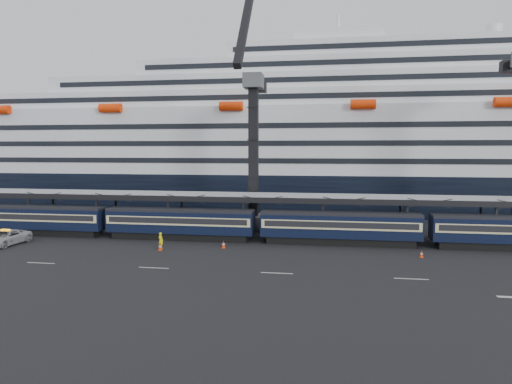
% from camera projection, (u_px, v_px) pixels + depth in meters
% --- Properties ---
extents(ground, '(260.00, 260.00, 0.00)m').
position_uv_depth(ground, '(425.00, 268.00, 44.02)').
color(ground, black).
rests_on(ground, ground).
extents(train, '(133.05, 3.00, 4.05)m').
position_uv_depth(train, '(368.00, 227.00, 54.38)').
color(train, black).
rests_on(train, ground).
extents(canopy, '(130.00, 6.25, 5.53)m').
position_uv_depth(canopy, '(404.00, 199.00, 57.30)').
color(canopy, gray).
rests_on(canopy, ground).
extents(cruise_ship, '(214.09, 28.84, 34.00)m').
position_uv_depth(cruise_ship, '(372.00, 145.00, 88.26)').
color(cruise_ship, black).
rests_on(cruise_ship, ground).
extents(crane_dark_near, '(4.50, 17.75, 35.08)m').
position_uv_depth(crane_dark_near, '(253.00, 146.00, 64.33)').
color(crane_dark_near, '#47494E').
rests_on(crane_dark_near, ground).
extents(pickup_truck, '(3.23, 6.47, 1.76)m').
position_uv_depth(pickup_truck, '(6.00, 238.00, 54.65)').
color(pickup_truck, '#A4A5AB').
rests_on(pickup_truck, ground).
extents(worker, '(0.79, 0.67, 1.85)m').
position_uv_depth(worker, '(161.00, 240.00, 52.90)').
color(worker, '#FCFF0D').
rests_on(worker, ground).
extents(traffic_cone_a, '(0.39, 0.39, 0.78)m').
position_uv_depth(traffic_cone_a, '(2.00, 242.00, 54.47)').
color(traffic_cone_a, '#FF3608').
rests_on(traffic_cone_a, ground).
extents(traffic_cone_b, '(0.42, 0.42, 0.85)m').
position_uv_depth(traffic_cone_b, '(160.00, 247.00, 51.81)').
color(traffic_cone_b, '#FF3608').
rests_on(traffic_cone_b, ground).
extents(traffic_cone_c, '(0.43, 0.43, 0.86)m').
position_uv_depth(traffic_cone_c, '(224.00, 244.00, 53.01)').
color(traffic_cone_c, '#FF3608').
rests_on(traffic_cone_c, ground).
extents(traffic_cone_d, '(0.38, 0.38, 0.76)m').
position_uv_depth(traffic_cone_d, '(421.00, 254.00, 48.47)').
color(traffic_cone_d, '#FF3608').
rests_on(traffic_cone_d, ground).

